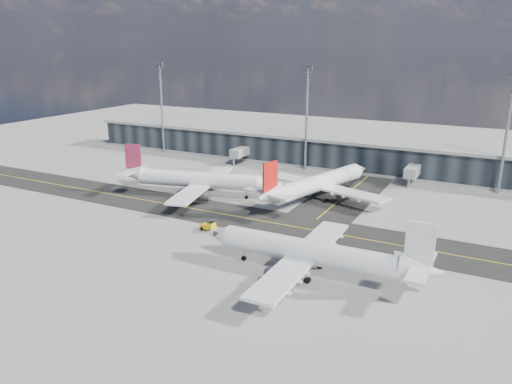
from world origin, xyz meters
TOP-DOWN VIEW (x-y plane):
  - ground at (0.00, 0.00)m, footprint 300.00×300.00m
  - taxiway_lanes at (3.91, 10.74)m, footprint 180.00×63.00m
  - terminal_concourse at (0.04, 54.93)m, footprint 152.00×19.80m
  - floodlight_masts at (0.00, 48.00)m, footprint 102.50×0.70m
  - airliner_af at (-13.29, 12.74)m, footprint 38.68×33.24m
  - airliner_redtail at (13.24, 22.69)m, footprint 33.32×38.67m
  - airliner_near at (26.47, -14.40)m, footprint 38.04×32.35m
  - baggage_tug at (2.10, -5.75)m, footprint 3.38×2.19m
  - service_van at (13.67, 34.67)m, footprint 2.56×5.44m

SIDE VIEW (x-z plane):
  - ground at x=0.00m, z-range 0.00..0.00m
  - taxiway_lanes at x=3.91m, z-range -0.01..0.03m
  - service_van at x=13.67m, z-range 0.00..1.50m
  - baggage_tug at x=2.10m, z-range 0.00..1.96m
  - airliner_near at x=26.47m, z-range -1.92..9.39m
  - airliner_af at x=-13.29m, z-range -1.96..9.59m
  - airliner_redtail at x=13.24m, z-range -1.98..9.68m
  - terminal_concourse at x=0.04m, z-range -0.31..8.49m
  - floodlight_masts at x=0.00m, z-range 1.16..30.06m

